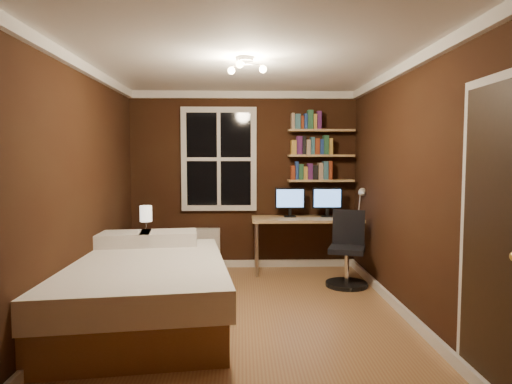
{
  "coord_description": "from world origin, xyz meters",
  "views": [
    {
      "loc": [
        -0.03,
        -4.4,
        1.57
      ],
      "look_at": [
        0.12,
        0.45,
        1.21
      ],
      "focal_mm": 32.0,
      "sensor_mm": 36.0,
      "label": 1
    }
  ],
  "objects_px": {
    "desk_lamp": "(361,203)",
    "office_chair": "(347,258)",
    "bedside_lamp": "(146,223)",
    "nightstand": "(147,261)",
    "bed": "(140,289)",
    "radiator": "(206,249)",
    "monitor_right": "(327,202)",
    "monitor_left": "(290,202)",
    "desk": "(310,222)"
  },
  "relations": [
    {
      "from": "desk_lamp",
      "to": "office_chair",
      "type": "bearing_deg",
      "value": -119.02
    },
    {
      "from": "bedside_lamp",
      "to": "nightstand",
      "type": "bearing_deg",
      "value": 0.0
    },
    {
      "from": "bed",
      "to": "desk_lamp",
      "type": "xyz_separation_m",
      "value": [
        2.57,
        1.74,
        0.65
      ]
    },
    {
      "from": "bedside_lamp",
      "to": "radiator",
      "type": "relative_size",
      "value": 0.76
    },
    {
      "from": "monitor_right",
      "to": "desk_lamp",
      "type": "height_order",
      "value": "desk_lamp"
    },
    {
      "from": "bed",
      "to": "bedside_lamp",
      "type": "bearing_deg",
      "value": 91.54
    },
    {
      "from": "monitor_right",
      "to": "office_chair",
      "type": "relative_size",
      "value": 0.45
    },
    {
      "from": "bed",
      "to": "office_chair",
      "type": "bearing_deg",
      "value": 20.17
    },
    {
      "from": "nightstand",
      "to": "bedside_lamp",
      "type": "height_order",
      "value": "bedside_lamp"
    },
    {
      "from": "office_chair",
      "to": "nightstand",
      "type": "bearing_deg",
      "value": -167.14
    },
    {
      "from": "bedside_lamp",
      "to": "bed",
      "type": "bearing_deg",
      "value": -80.9
    },
    {
      "from": "office_chair",
      "to": "bedside_lamp",
      "type": "bearing_deg",
      "value": -167.14
    },
    {
      "from": "bedside_lamp",
      "to": "radiator",
      "type": "bearing_deg",
      "value": 43.19
    },
    {
      "from": "monitor_left",
      "to": "office_chair",
      "type": "xyz_separation_m",
      "value": [
        0.63,
        -0.78,
        -0.61
      ]
    },
    {
      "from": "monitor_left",
      "to": "monitor_right",
      "type": "relative_size",
      "value": 1.0
    },
    {
      "from": "desk_lamp",
      "to": "office_chair",
      "type": "distance_m",
      "value": 0.89
    },
    {
      "from": "bed",
      "to": "office_chair",
      "type": "distance_m",
      "value": 2.56
    },
    {
      "from": "bed",
      "to": "bedside_lamp",
      "type": "xyz_separation_m",
      "value": [
        -0.23,
        1.44,
        0.43
      ]
    },
    {
      "from": "monitor_left",
      "to": "monitor_right",
      "type": "height_order",
      "value": "same"
    },
    {
      "from": "monitor_left",
      "to": "office_chair",
      "type": "bearing_deg",
      "value": -51.17
    },
    {
      "from": "bedside_lamp",
      "to": "desk_lamp",
      "type": "bearing_deg",
      "value": 6.1
    },
    {
      "from": "nightstand",
      "to": "monitor_left",
      "type": "distance_m",
      "value": 2.06
    },
    {
      "from": "desk",
      "to": "monitor_left",
      "type": "distance_m",
      "value": 0.38
    },
    {
      "from": "radiator",
      "to": "desk",
      "type": "distance_m",
      "value": 1.5
    },
    {
      "from": "office_chair",
      "to": "desk_lamp",
      "type": "bearing_deg",
      "value": 79.5
    },
    {
      "from": "desk",
      "to": "office_chair",
      "type": "distance_m",
      "value": 0.86
    },
    {
      "from": "bed",
      "to": "monitor_left",
      "type": "height_order",
      "value": "monitor_left"
    },
    {
      "from": "office_chair",
      "to": "desk",
      "type": "bearing_deg",
      "value": 135.87
    },
    {
      "from": "bedside_lamp",
      "to": "monitor_right",
      "type": "xyz_separation_m",
      "value": [
        2.39,
        0.53,
        0.2
      ]
    },
    {
      "from": "bedside_lamp",
      "to": "desk",
      "type": "relative_size",
      "value": 0.28
    },
    {
      "from": "nightstand",
      "to": "monitor_left",
      "type": "bearing_deg",
      "value": 7.95
    },
    {
      "from": "monitor_right",
      "to": "nightstand",
      "type": "bearing_deg",
      "value": -167.5
    },
    {
      "from": "desk",
      "to": "nightstand",
      "type": "bearing_deg",
      "value": -168.08
    },
    {
      "from": "monitor_left",
      "to": "desk_lamp",
      "type": "height_order",
      "value": "desk_lamp"
    },
    {
      "from": "bedside_lamp",
      "to": "office_chair",
      "type": "distance_m",
      "value": 2.54
    },
    {
      "from": "bed",
      "to": "monitor_right",
      "type": "distance_m",
      "value": 2.99
    },
    {
      "from": "nightstand",
      "to": "monitor_right",
      "type": "bearing_deg",
      "value": 4.65
    },
    {
      "from": "office_chair",
      "to": "radiator",
      "type": "bearing_deg",
      "value": 171.68
    },
    {
      "from": "monitor_left",
      "to": "desk_lamp",
      "type": "distance_m",
      "value": 0.96
    },
    {
      "from": "desk",
      "to": "monitor_left",
      "type": "xyz_separation_m",
      "value": [
        -0.26,
        0.08,
        0.26
      ]
    },
    {
      "from": "radiator",
      "to": "desk_lamp",
      "type": "height_order",
      "value": "desk_lamp"
    },
    {
      "from": "radiator",
      "to": "office_chair",
      "type": "height_order",
      "value": "office_chair"
    },
    {
      "from": "radiator",
      "to": "monitor_left",
      "type": "relative_size",
      "value": 1.37
    },
    {
      "from": "monitor_right",
      "to": "office_chair",
      "type": "height_order",
      "value": "monitor_right"
    },
    {
      "from": "radiator",
      "to": "desk",
      "type": "xyz_separation_m",
      "value": [
        1.43,
        -0.21,
        0.4
      ]
    },
    {
      "from": "bedside_lamp",
      "to": "monitor_left",
      "type": "xyz_separation_m",
      "value": [
        1.87,
        0.53,
        0.2
      ]
    },
    {
      "from": "nightstand",
      "to": "desk",
      "type": "distance_m",
      "value": 2.23
    },
    {
      "from": "radiator",
      "to": "desk",
      "type": "bearing_deg",
      "value": -8.32
    },
    {
      "from": "bedside_lamp",
      "to": "radiator",
      "type": "distance_m",
      "value": 1.07
    },
    {
      "from": "desk_lamp",
      "to": "office_chair",
      "type": "height_order",
      "value": "desk_lamp"
    }
  ]
}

